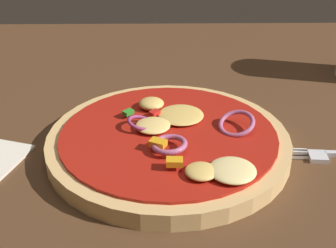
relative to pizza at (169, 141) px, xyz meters
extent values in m
cube|color=#4C301C|center=(-0.03, -0.02, -0.03)|extent=(1.44, 0.94, 0.03)
cylinder|color=tan|center=(0.00, 0.00, 0.00)|extent=(0.25, 0.25, 0.02)
cylinder|color=#A81C11|center=(0.00, 0.00, 0.01)|extent=(0.22, 0.22, 0.00)
ellipsoid|color=#E5BC60|center=(-0.02, 0.06, 0.02)|extent=(0.03, 0.03, 0.01)
ellipsoid|color=#EFCC72|center=(-0.02, 0.01, 0.01)|extent=(0.04, 0.04, 0.01)
ellipsoid|color=#F4DB8E|center=(0.05, -0.07, 0.01)|extent=(0.04, 0.04, 0.01)
ellipsoid|color=#E5BC60|center=(0.03, -0.07, 0.01)|extent=(0.03, 0.03, 0.01)
ellipsoid|color=#E5BC60|center=(0.01, 0.03, 0.01)|extent=(0.05, 0.05, 0.01)
torus|color=#B25984|center=(0.07, 0.01, 0.02)|extent=(0.05, 0.05, 0.02)
torus|color=#B25984|center=(0.00, -0.03, 0.02)|extent=(0.04, 0.04, 0.01)
torus|color=#93386B|center=(-0.03, 0.01, 0.02)|extent=(0.03, 0.03, 0.01)
cube|color=orange|center=(0.00, -0.06, 0.02)|extent=(0.02, 0.01, 0.01)
cube|color=orange|center=(-0.01, -0.03, 0.02)|extent=(0.02, 0.02, 0.01)
cube|color=#2D8C28|center=(-0.04, 0.04, 0.02)|extent=(0.01, 0.01, 0.00)
cube|color=red|center=(-0.02, 0.03, 0.02)|extent=(0.01, 0.01, 0.00)
cube|color=silver|center=(0.15, -0.02, -0.01)|extent=(0.02, 0.02, 0.01)
cube|color=silver|center=(0.12, -0.01, -0.01)|extent=(0.04, 0.00, 0.00)
cube|color=silver|center=(0.12, -0.01, -0.01)|extent=(0.04, 0.00, 0.00)
cube|color=silver|center=(0.12, -0.02, -0.01)|extent=(0.04, 0.00, 0.00)
cube|color=silver|center=(0.12, -0.02, -0.01)|extent=(0.04, 0.00, 0.00)
camera|label=1|loc=(-0.01, -0.40, 0.25)|focal=48.87mm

